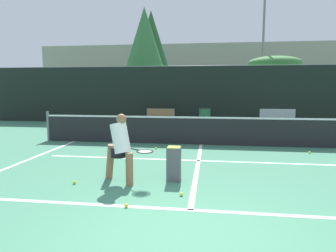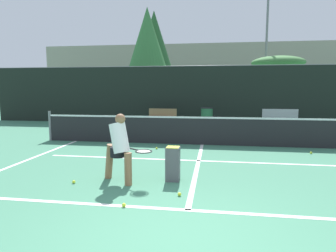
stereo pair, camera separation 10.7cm
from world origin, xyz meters
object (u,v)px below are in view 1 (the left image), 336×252
(courtside_bench, at_px, (160,117))
(parked_car, at_px, (270,111))
(ball_hopper, at_px, (174,163))
(trash_bin, at_px, (205,117))
(player_practicing, at_px, (120,146))

(courtside_bench, xyz_separation_m, parked_car, (5.86, 3.06, 0.13))
(parked_car, bearing_deg, ball_hopper, -109.24)
(trash_bin, height_order, parked_car, parked_car)
(ball_hopper, xyz_separation_m, courtside_bench, (-1.75, 8.72, 0.09))
(ball_hopper, xyz_separation_m, trash_bin, (0.47, 8.46, 0.11))
(player_practicing, relative_size, ball_hopper, 1.99)
(ball_hopper, bearing_deg, courtside_bench, 101.35)
(player_practicing, height_order, ball_hopper, player_practicing)
(trash_bin, xyz_separation_m, parked_car, (3.64, 3.32, 0.11))
(trash_bin, bearing_deg, courtside_bench, 173.30)
(ball_hopper, relative_size, trash_bin, 0.74)
(ball_hopper, distance_m, parked_car, 12.47)
(trash_bin, bearing_deg, ball_hopper, -93.18)
(ball_hopper, bearing_deg, trash_bin, 86.82)
(parked_car, bearing_deg, courtside_bench, -152.44)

